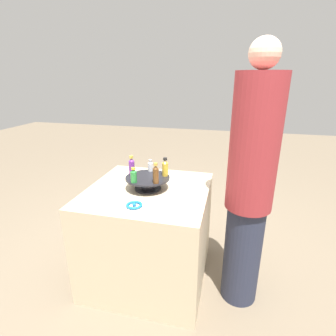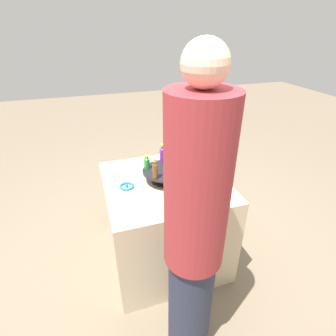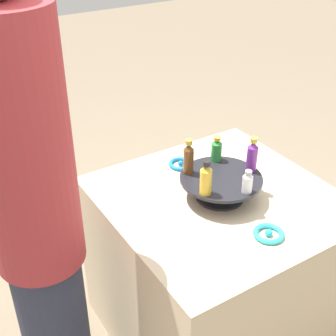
% 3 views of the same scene
% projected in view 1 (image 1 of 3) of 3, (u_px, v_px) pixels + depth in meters
% --- Properties ---
extents(ground_plane, '(12.00, 12.00, 0.00)m').
position_uv_depth(ground_plane, '(150.00, 272.00, 2.12)').
color(ground_plane, '#756651').
extents(party_table, '(0.85, 0.85, 0.74)m').
position_uv_depth(party_table, '(149.00, 233.00, 2.00)').
color(party_table, beige).
rests_on(party_table, ground_plane).
extents(display_stand, '(0.31, 0.31, 0.09)m').
position_uv_depth(display_stand, '(148.00, 181.00, 1.86)').
color(display_stand, black).
rests_on(display_stand, party_table).
extents(bottle_clear, '(0.04, 0.04, 0.09)m').
position_uv_depth(bottle_clear, '(150.00, 166.00, 1.95)').
color(bottle_clear, silver).
rests_on(bottle_clear, display_stand).
extents(bottle_purple, '(0.04, 0.04, 0.14)m').
position_uv_depth(bottle_purple, '(132.00, 166.00, 1.88)').
color(bottle_purple, '#702D93').
rests_on(bottle_purple, display_stand).
extents(bottle_green, '(0.04, 0.04, 0.10)m').
position_uv_depth(bottle_green, '(134.00, 176.00, 1.74)').
color(bottle_green, '#288438').
rests_on(bottle_green, display_stand).
extents(bottle_brown, '(0.04, 0.04, 0.14)m').
position_uv_depth(bottle_brown, '(156.00, 174.00, 1.72)').
color(bottle_brown, brown).
rests_on(bottle_brown, display_stand).
extents(bottle_gold, '(0.04, 0.04, 0.13)m').
position_uv_depth(bottle_gold, '(165.00, 168.00, 1.85)').
color(bottle_gold, gold).
rests_on(bottle_gold, display_stand).
extents(ribbon_bow_blue, '(0.10, 0.10, 0.02)m').
position_uv_depth(ribbon_bow_blue, '(135.00, 205.00, 1.62)').
color(ribbon_bow_blue, blue).
rests_on(ribbon_bow_blue, party_table).
extents(ribbon_bow_teal, '(0.11, 0.11, 0.03)m').
position_uv_depth(ribbon_bow_teal, '(158.00, 174.00, 2.13)').
color(ribbon_bow_teal, '#2DB7CC').
rests_on(ribbon_bow_teal, party_table).
extents(person_figure, '(0.29, 0.29, 1.70)m').
position_uv_depth(person_figure, '(250.00, 186.00, 1.62)').
color(person_figure, '#282D42').
rests_on(person_figure, ground_plane).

